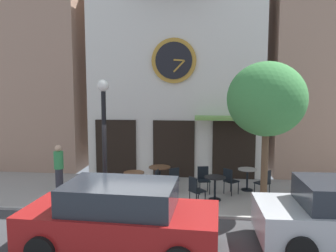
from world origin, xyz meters
The scene contains 19 objects.
ground_plane centered at (0.00, -0.84, -0.02)m, with size 29.53×10.29×0.13m.
clock_building centered at (0.84, 5.70, 5.06)m, with size 7.14×4.21×9.77m.
neighbor_building_left centered at (-5.80, 5.88, 6.71)m, with size 5.02×3.18×13.43m.
street_lamp centered at (-0.97, 0.80, 1.96)m, with size 0.36×0.36×3.87m.
street_tree centered at (3.83, 0.78, 3.27)m, with size 2.25×2.03×4.37m.
cafe_table_rightmost centered at (-1.80, 1.47, 0.50)m, with size 0.68×0.68×0.72m.
cafe_table_center_right centered at (-0.31, 1.96, 0.52)m, with size 0.71×0.71×0.74m.
cafe_table_center_left centered at (0.46, 2.82, 0.56)m, with size 0.80×0.80×0.75m.
cafe_table_leftmost centered at (2.43, 1.56, 0.53)m, with size 0.68×0.68×0.77m.
cafe_table_near_curb centered at (3.59, 2.74, 0.53)m, with size 0.66×0.66×0.77m.
cafe_chair_outer centered at (1.00, 2.13, 0.53)m, with size 0.56×0.56×0.90m.
cafe_chair_near_lamp centered at (2.94, 2.18, 0.53)m, with size 0.57×0.57×0.90m.
cafe_chair_mid_row centered at (0.42, 1.69, 0.53)m, with size 0.45×0.45×0.90m.
cafe_chair_facing_wall centered at (1.81, 0.99, 0.53)m, with size 0.56×0.56×0.90m.
cafe_chair_curbside centered at (-0.60, 1.17, 0.53)m, with size 0.55×0.55×0.90m.
cafe_chair_by_entrance centered at (2.05, 2.31, 0.53)m, with size 0.47×0.47×0.90m.
cafe_chair_right_end centered at (4.06, 2.06, 0.53)m, with size 0.57×0.57×0.90m.
pedestrian_green centered at (-2.88, 1.74, 0.86)m, with size 0.43×0.43×1.67m.
parked_car_red centered at (0.25, -2.11, 0.76)m, with size 4.37×2.17×1.55m.
Camera 1 is at (2.09, -9.24, 3.66)m, focal length 36.56 mm.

